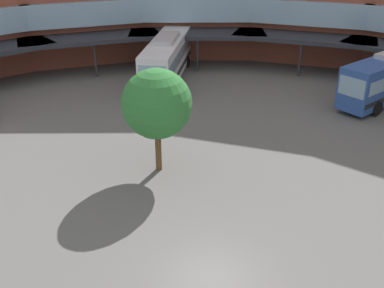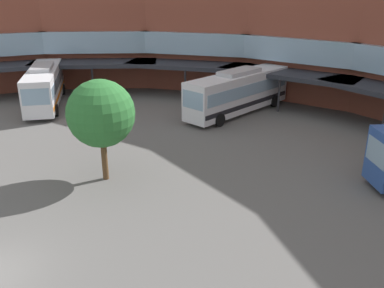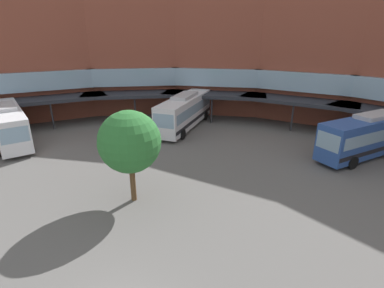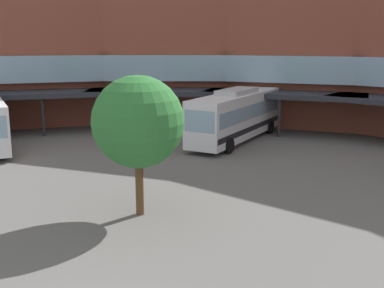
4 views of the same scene
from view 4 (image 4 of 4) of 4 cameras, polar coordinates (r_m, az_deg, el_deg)
station_building at (r=33.64m, az=17.18°, el=12.06°), size 75.41×33.93×16.12m
bus_2 at (r=36.09m, az=5.39°, el=3.54°), size 3.01×12.02×3.98m
plaza_tree at (r=20.25m, az=-6.54°, el=2.64°), size 3.98×3.98×6.16m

